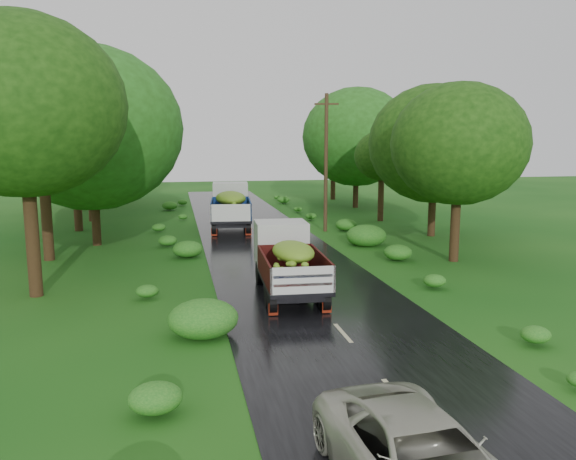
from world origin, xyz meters
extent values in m
plane|color=#10460F|center=(0.00, 0.00, 0.00)|extent=(120.00, 120.00, 0.00)
cube|color=black|center=(0.00, 5.00, 0.01)|extent=(6.50, 80.00, 0.02)
cube|color=#BFB78C|center=(0.00, -4.00, 0.02)|extent=(0.12, 1.60, 0.00)
cube|color=#BFB78C|center=(0.00, 0.00, 0.02)|extent=(0.12, 1.60, 0.00)
cube|color=#BFB78C|center=(0.00, 4.00, 0.02)|extent=(0.12, 1.60, 0.00)
cube|color=#BFB78C|center=(0.00, 8.00, 0.02)|extent=(0.12, 1.60, 0.00)
cube|color=#BFB78C|center=(0.00, 12.00, 0.02)|extent=(0.12, 1.60, 0.00)
cube|color=#BFB78C|center=(0.00, 16.00, 0.02)|extent=(0.12, 1.60, 0.00)
cube|color=#BFB78C|center=(0.00, 20.00, 0.02)|extent=(0.12, 1.60, 0.00)
cube|color=#BFB78C|center=(0.00, 24.00, 0.02)|extent=(0.12, 1.60, 0.00)
cube|color=#BFB78C|center=(0.00, 28.00, 0.02)|extent=(0.12, 1.60, 0.00)
cube|color=#BFB78C|center=(0.00, 32.00, 0.02)|extent=(0.12, 1.60, 0.00)
cube|color=#BFB78C|center=(0.00, 36.00, 0.02)|extent=(0.12, 1.60, 0.00)
cube|color=#BFB78C|center=(0.00, 40.00, 0.02)|extent=(0.12, 1.60, 0.00)
cube|color=black|center=(-0.72, 4.19, 0.57)|extent=(1.75, 5.03, 0.25)
cylinder|color=black|center=(-1.50, 6.03, 0.44)|extent=(0.29, 0.89, 0.88)
cylinder|color=black|center=(0.21, 5.95, 0.44)|extent=(0.29, 0.89, 0.88)
cylinder|color=black|center=(-1.63, 3.10, 0.44)|extent=(0.29, 0.89, 0.88)
cylinder|color=black|center=(0.08, 3.02, 0.44)|extent=(0.29, 0.89, 0.88)
cylinder|color=black|center=(-1.67, 2.20, 0.44)|extent=(0.29, 0.89, 0.88)
cylinder|color=black|center=(0.04, 2.12, 0.44)|extent=(0.29, 0.89, 0.88)
cube|color=maroon|center=(-1.69, 1.90, 0.25)|extent=(0.30, 0.05, 0.40)
cube|color=maroon|center=(0.02, 1.82, 0.25)|extent=(0.30, 0.05, 0.40)
cube|color=silver|center=(-0.63, 6.17, 1.53)|extent=(2.02, 1.76, 1.67)
cube|color=black|center=(-0.77, 3.27, 0.77)|extent=(2.20, 3.88, 0.14)
cube|color=#480C0C|center=(-1.74, 3.31, 1.26)|extent=(0.24, 3.79, 0.84)
cube|color=#480C0C|center=(0.21, 3.22, 1.26)|extent=(0.24, 3.79, 0.84)
cube|color=#480C0C|center=(-0.68, 5.12, 1.26)|extent=(2.03, 0.16, 0.84)
cube|color=silver|center=(-0.85, 1.41, 1.26)|extent=(2.03, 0.16, 0.84)
ellipsoid|color=#548217|center=(-0.77, 3.27, 1.78)|extent=(1.85, 3.26, 0.88)
cube|color=black|center=(-1.25, 19.48, 0.66)|extent=(2.26, 5.81, 0.28)
cylinder|color=black|center=(-2.04, 21.63, 0.50)|extent=(0.37, 1.03, 1.01)
cylinder|color=black|center=(-0.09, 21.45, 0.50)|extent=(0.37, 1.03, 1.01)
cylinder|color=black|center=(-2.35, 18.29, 0.50)|extent=(0.37, 1.03, 1.01)
cylinder|color=black|center=(-0.40, 18.11, 0.50)|extent=(0.37, 1.03, 1.01)
cylinder|color=black|center=(-2.44, 17.26, 0.50)|extent=(0.37, 1.03, 1.01)
cylinder|color=black|center=(-0.49, 17.08, 0.50)|extent=(0.37, 1.03, 1.01)
cube|color=maroon|center=(-2.47, 16.92, 0.28)|extent=(0.35, 0.07, 0.45)
cube|color=maroon|center=(-0.53, 16.74, 0.28)|extent=(0.35, 0.07, 0.45)
cube|color=silver|center=(-1.04, 21.74, 1.75)|extent=(2.39, 2.11, 1.92)
cube|color=black|center=(-1.35, 18.43, 0.88)|extent=(2.71, 4.53, 0.16)
cube|color=navy|center=(-2.47, 18.53, 1.44)|extent=(0.48, 4.32, 0.96)
cube|color=navy|center=(-0.24, 18.33, 1.44)|extent=(0.48, 4.32, 0.96)
cube|color=navy|center=(-1.15, 20.55, 1.44)|extent=(2.32, 0.30, 0.96)
cube|color=silver|center=(-1.55, 16.31, 1.44)|extent=(2.32, 0.30, 0.96)
ellipsoid|color=#548217|center=(-1.35, 18.43, 2.04)|extent=(2.28, 3.81, 1.01)
cylinder|color=#382616|center=(4.25, 17.59, 4.07)|extent=(0.27, 0.27, 8.14)
cube|color=#382616|center=(4.25, 17.59, 7.53)|extent=(1.41, 0.39, 0.10)
cylinder|color=black|center=(-9.51, 5.90, 3.75)|extent=(0.46, 0.46, 7.51)
ellipsoid|color=#133A0B|center=(-9.51, 5.90, 6.61)|extent=(3.71, 3.71, 3.34)
cylinder|color=black|center=(-10.34, 12.19, 3.99)|extent=(0.47, 0.47, 7.99)
ellipsoid|color=#133A0B|center=(-10.34, 12.19, 7.03)|extent=(3.82, 3.82, 3.44)
cylinder|color=black|center=(-8.67, 15.61, 3.43)|extent=(0.44, 0.44, 6.86)
ellipsoid|color=#133A0B|center=(-8.67, 15.61, 6.04)|extent=(4.31, 4.31, 3.88)
cylinder|color=black|center=(-10.37, 20.73, 4.36)|extent=(0.49, 0.49, 8.72)
ellipsoid|color=#133A0B|center=(-10.37, 20.73, 7.67)|extent=(3.98, 3.98, 3.58)
cylinder|color=black|center=(-10.14, 24.88, 3.71)|extent=(0.46, 0.46, 7.41)
ellipsoid|color=#133A0B|center=(-10.14, 24.88, 6.52)|extent=(3.78, 3.78, 3.40)
cylinder|color=black|center=(-10.98, 31.13, 4.20)|extent=(0.48, 0.48, 8.41)
ellipsoid|color=#133A0B|center=(-10.98, 31.13, 7.40)|extent=(4.37, 4.37, 3.94)
cylinder|color=black|center=(-9.77, 37.06, 3.66)|extent=(0.46, 0.46, 7.31)
ellipsoid|color=#133A0B|center=(-9.77, 37.06, 6.44)|extent=(4.13, 4.13, 3.72)
cylinder|color=black|center=(7.78, 8.31, 3.01)|extent=(0.42, 0.42, 6.01)
ellipsoid|color=#215014|center=(7.78, 8.31, 5.29)|extent=(3.47, 3.47, 3.13)
cylinder|color=black|center=(9.79, 14.80, 2.98)|extent=(0.42, 0.42, 5.96)
ellipsoid|color=#215014|center=(9.79, 14.80, 5.24)|extent=(3.85, 3.85, 3.46)
cylinder|color=black|center=(9.08, 21.09, 2.51)|extent=(0.40, 0.40, 5.02)
ellipsoid|color=#215014|center=(9.08, 21.09, 4.42)|extent=(2.73, 2.73, 2.45)
cylinder|color=black|center=(9.80, 28.66, 3.23)|extent=(0.43, 0.43, 6.46)
ellipsoid|color=#215014|center=(9.80, 28.66, 5.68)|extent=(4.18, 4.18, 3.76)
cylinder|color=black|center=(9.72, 35.08, 3.37)|extent=(0.44, 0.44, 6.75)
ellipsoid|color=#215014|center=(9.72, 35.08, 5.94)|extent=(3.35, 3.35, 3.01)
camera|label=1|loc=(-4.58, -14.73, 5.49)|focal=35.00mm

